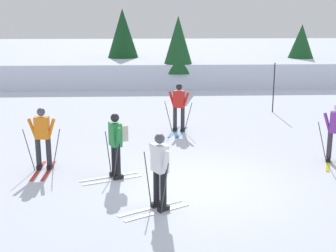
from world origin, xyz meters
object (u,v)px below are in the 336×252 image
(conifer_far_right, at_px, (301,46))
(skier_red, at_px, (179,106))
(trail_marker_pole, at_px, (274,88))
(skier_purple, at_px, (336,131))
(conifer_far_left, at_px, (123,38))
(skier_orange, at_px, (42,137))
(conifer_far_centre, at_px, (178,45))
(skier_white, at_px, (159,170))
(skier_green, at_px, (116,142))

(conifer_far_right, bearing_deg, skier_red, -124.01)
(trail_marker_pole, bearing_deg, skier_purple, -90.17)
(conifer_far_left, relative_size, conifer_far_right, 1.27)
(trail_marker_pole, bearing_deg, skier_red, -143.91)
(skier_orange, xyz_separation_m, trail_marker_pole, (8.14, 7.03, 0.13))
(conifer_far_right, bearing_deg, conifer_far_centre, -160.39)
(skier_purple, bearing_deg, conifer_far_left, 111.95)
(skier_orange, distance_m, conifer_far_centre, 14.28)
(skier_white, relative_size, trail_marker_pole, 0.82)
(conifer_far_left, bearing_deg, skier_orange, -94.70)
(trail_marker_pole, xyz_separation_m, conifer_far_right, (4.05, 9.15, 1.00))
(skier_white, relative_size, skier_green, 1.00)
(skier_orange, relative_size, conifer_far_centre, 0.44)
(skier_white, relative_size, skier_red, 1.00)
(skier_red, bearing_deg, skier_white, -97.36)
(skier_white, bearing_deg, conifer_far_right, 64.36)
(skier_purple, distance_m, conifer_far_left, 18.06)
(skier_purple, distance_m, conifer_far_centre, 13.77)
(skier_white, relative_size, skier_purple, 1.00)
(skier_orange, relative_size, conifer_far_right, 0.51)
(skier_red, relative_size, trail_marker_pole, 0.82)
(skier_purple, bearing_deg, skier_red, 138.20)
(conifer_far_left, bearing_deg, skier_white, -85.15)
(skier_white, xyz_separation_m, conifer_far_centre, (1.47, 16.27, 1.47))
(skier_purple, bearing_deg, skier_orange, -178.31)
(skier_purple, bearing_deg, conifer_far_centre, 105.14)
(skier_orange, height_order, conifer_far_left, conifer_far_left)
(skier_red, distance_m, trail_marker_pole, 5.19)
(skier_white, distance_m, conifer_far_centre, 16.40)
(skier_purple, xyz_separation_m, trail_marker_pole, (0.02, 6.79, 0.13))
(skier_orange, relative_size, skier_green, 1.00)
(skier_purple, bearing_deg, trail_marker_pole, 89.83)
(trail_marker_pole, distance_m, conifer_far_centre, 7.49)
(conifer_far_right, bearing_deg, skier_green, -120.93)
(skier_orange, relative_size, conifer_far_left, 0.40)
(skier_purple, relative_size, trail_marker_pole, 0.82)
(skier_purple, distance_m, conifer_far_right, 16.49)
(skier_orange, relative_size, skier_white, 1.00)
(skier_orange, bearing_deg, conifer_far_left, 85.30)
(conifer_far_left, bearing_deg, skier_green, -87.95)
(skier_white, xyz_separation_m, skier_red, (0.88, 6.78, -0.00))
(skier_red, distance_m, conifer_far_right, 14.77)
(trail_marker_pole, distance_m, conifer_far_right, 10.06)
(conifer_far_right, distance_m, conifer_far_centre, 8.12)
(skier_green, bearing_deg, skier_orange, 159.16)
(skier_white, height_order, conifer_far_right, conifer_far_right)
(conifer_far_centre, bearing_deg, skier_orange, -108.64)
(skier_purple, distance_m, trail_marker_pole, 6.79)
(conifer_far_left, bearing_deg, trail_marker_pole, -55.73)
(skier_purple, height_order, skier_green, same)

